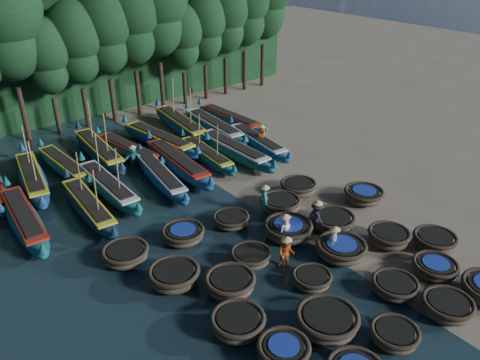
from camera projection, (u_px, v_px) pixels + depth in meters
ground at (280, 224)px, 24.87m from camera, size 120.00×120.00×0.00m
foliage_wall at (88, 52)px, 38.73m from camera, size 40.00×3.00×10.00m
coracle_2 at (394, 335)px, 17.51m from camera, size 2.22×2.22×0.68m
coracle_3 at (447, 306)px, 18.81m from camera, size 2.10×2.10×0.73m
coracle_5 at (283, 351)px, 16.74m from camera, size 2.06×2.06×0.80m
coracle_6 at (327, 321)px, 18.02m from camera, size 2.90×2.90×0.85m
coracle_7 at (395, 286)px, 19.94m from camera, size 2.25×2.25×0.67m
coracle_8 at (435, 267)px, 21.04m from camera, size 2.10×2.10×0.68m
coracle_9 at (435, 240)px, 22.84m from camera, size 2.29×2.29×0.74m
coracle_10 at (238, 323)px, 17.97m from camera, size 2.42×2.42×0.80m
coracle_11 at (230, 283)px, 19.96m from camera, size 2.23×2.23×0.84m
coracle_12 at (312, 279)px, 20.36m from camera, size 1.78×1.78×0.66m
coracle_13 at (341, 249)px, 22.13m from camera, size 2.43×2.43×0.82m
coracle_14 at (389, 237)px, 23.02m from camera, size 2.25×2.25×0.82m
coracle_15 at (174, 276)px, 20.41m from camera, size 2.56×2.56×0.84m
coracle_16 at (251, 257)px, 21.72m from camera, size 2.33×2.33×0.71m
coracle_17 at (288, 229)px, 23.60m from camera, size 3.02×3.02×0.83m
coracle_18 at (333, 221)px, 24.37m from camera, size 2.75×2.75×0.77m
coracle_19 at (364, 195)px, 26.76m from camera, size 2.28×2.28×0.78m
coracle_20 at (126, 254)px, 21.84m from camera, size 2.70×2.70×0.77m
coracle_21 at (183, 234)px, 23.35m from camera, size 2.17×2.17×0.72m
coracle_22 at (231, 220)px, 24.60m from camera, size 2.04×2.04×0.64m
coracle_23 at (280, 204)px, 25.80m from camera, size 2.27×2.27×0.83m
coracle_24 at (298, 187)px, 27.54m from camera, size 2.34×2.34×0.80m
long_boat_1 at (24, 219)px, 24.31m from camera, size 1.98×8.27×1.46m
long_boat_2 at (89, 206)px, 25.47m from camera, size 1.83×7.86×3.34m
long_boat_3 at (108, 186)px, 27.43m from camera, size 1.52×8.27×3.51m
long_boat_4 at (161, 177)px, 28.58m from camera, size 2.50×7.75×1.38m
long_boat_5 at (177, 163)px, 30.16m from camera, size 2.15×8.83×1.56m
long_boat_6 at (207, 155)px, 31.48m from camera, size 1.91×7.26×3.10m
long_boat_7 at (233, 150)px, 31.95m from camera, size 1.56×8.67×1.53m
long_boat_8 at (257, 142)px, 33.33m from camera, size 2.42×7.87×1.40m
long_boat_10 at (33, 178)px, 28.34m from camera, size 2.74×8.26×3.55m
long_boat_11 at (64, 165)px, 30.02m from camera, size 1.80×7.64×1.35m
long_boat_12 at (99, 151)px, 31.86m from camera, size 2.07×8.76×3.73m
long_boat_13 at (128, 150)px, 32.08m from camera, size 2.47×7.75×1.38m
long_boat_14 at (159, 140)px, 33.50m from camera, size 2.68×8.79×1.56m
long_boat_15 at (181, 124)px, 36.19m from camera, size 2.61×9.09×3.88m
long_boat_16 at (214, 127)px, 35.76m from camera, size 2.24×8.88×1.57m
long_boat_17 at (230, 120)px, 37.22m from camera, size 1.86×8.42×1.48m
fisherman_0 at (285, 228)px, 23.03m from camera, size 0.87×0.67×1.77m
fisherman_1 at (265, 200)px, 25.20m from camera, size 0.74×0.78×1.99m
fisherman_2 at (286, 253)px, 21.23m from camera, size 0.99×1.01×1.84m
fisherman_3 at (317, 217)px, 23.80m from camera, size 0.84×1.25×1.99m
fisherman_4 at (334, 240)px, 22.18m from camera, size 0.95×0.75×1.70m
fisherman_5 at (133, 157)px, 30.41m from camera, size 1.49×0.58×1.77m
fisherman_6 at (262, 137)px, 33.04m from camera, size 0.98×1.04×1.99m
tree_4 at (2, 19)px, 30.83m from camera, size 5.34×5.34×12.58m
tree_5 at (45, 56)px, 33.37m from camera, size 3.68×3.68×8.68m
tree_6 at (75, 42)px, 34.33m from camera, size 4.09×4.09×9.65m
tree_7 at (103, 29)px, 35.28m from camera, size 4.51×4.51×10.63m
tree_8 at (130, 16)px, 36.24m from camera, size 4.92×4.92×11.60m
tree_9 at (155, 5)px, 37.19m from camera, size 5.34×5.34×12.58m
tree_10 at (182, 36)px, 39.73m from camera, size 3.68×3.68×8.68m
tree_11 at (204, 25)px, 40.69m from camera, size 4.09×4.09×9.65m
tree_12 at (225, 14)px, 41.64m from camera, size 4.51×4.51×10.63m
tree_13 at (245, 4)px, 42.60m from camera, size 4.92×4.92×11.60m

